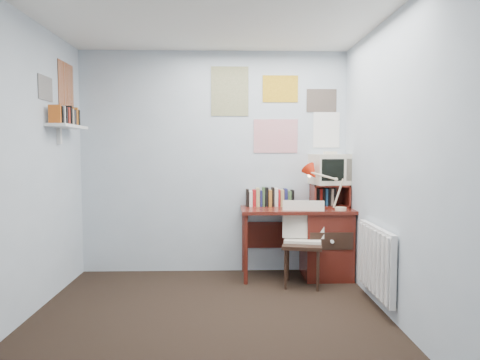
# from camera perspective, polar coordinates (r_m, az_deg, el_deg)

# --- Properties ---
(ground) EXTENTS (3.50, 3.50, 0.00)m
(ground) POSITION_cam_1_polar(r_m,az_deg,el_deg) (3.41, -4.38, -20.04)
(ground) COLOR black
(ground) RESTS_ON ground
(back_wall) EXTENTS (3.00, 0.02, 2.50)m
(back_wall) POSITION_cam_1_polar(r_m,az_deg,el_deg) (4.87, -3.48, 2.35)
(back_wall) COLOR silver
(back_wall) RESTS_ON ground
(right_wall) EXTENTS (0.02, 3.50, 2.50)m
(right_wall) POSITION_cam_1_polar(r_m,az_deg,el_deg) (3.39, 21.70, 1.35)
(right_wall) COLOR silver
(right_wall) RESTS_ON ground
(desk) EXTENTS (1.20, 0.55, 0.76)m
(desk) POSITION_cam_1_polar(r_m,az_deg,el_deg) (4.81, 10.70, -7.89)
(desk) COLOR #5F1E15
(desk) RESTS_ON ground
(desk_chair) EXTENTS (0.51, 0.49, 0.84)m
(desk_chair) POSITION_cam_1_polar(r_m,az_deg,el_deg) (4.46, 8.32, -8.59)
(desk_chair) COLOR black
(desk_chair) RESTS_ON ground
(desk_lamp) EXTENTS (0.35, 0.32, 0.43)m
(desk_lamp) POSITION_cam_1_polar(r_m,az_deg,el_deg) (4.59, 13.31, -1.27)
(desk_lamp) COLOR red
(desk_lamp) RESTS_ON desk
(tv_riser) EXTENTS (0.40, 0.30, 0.25)m
(tv_riser) POSITION_cam_1_polar(r_m,az_deg,el_deg) (4.86, 11.86, -2.04)
(tv_riser) COLOR #5F1E15
(tv_riser) RESTS_ON desk
(crt_tv) EXTENTS (0.44, 0.42, 0.37)m
(crt_tv) POSITION_cam_1_polar(r_m,az_deg,el_deg) (4.86, 11.91, 1.59)
(crt_tv) COLOR beige
(crt_tv) RESTS_ON tv_riser
(book_row) EXTENTS (0.60, 0.14, 0.22)m
(book_row) POSITION_cam_1_polar(r_m,az_deg,el_deg) (4.83, 4.36, -2.19)
(book_row) COLOR #5F1E15
(book_row) RESTS_ON desk
(radiator) EXTENTS (0.09, 0.80, 0.60)m
(radiator) POSITION_cam_1_polar(r_m,az_deg,el_deg) (4.01, 17.69, -10.20)
(radiator) COLOR white
(radiator) RESTS_ON right_wall
(wall_shelf) EXTENTS (0.20, 0.62, 0.24)m
(wall_shelf) POSITION_cam_1_polar(r_m,az_deg,el_deg) (4.50, -22.04, 6.64)
(wall_shelf) COLOR white
(wall_shelf) RESTS_ON left_wall
(posters_back) EXTENTS (1.20, 0.01, 0.90)m
(posters_back) POSITION_cam_1_polar(r_m,az_deg,el_deg) (4.91, 4.79, 9.36)
(posters_back) COLOR white
(posters_back) RESTS_ON back_wall
(posters_left) EXTENTS (0.01, 0.70, 0.60)m
(posters_left) POSITION_cam_1_polar(r_m,az_deg,el_deg) (4.57, -23.29, 11.36)
(posters_left) COLOR white
(posters_left) RESTS_ON left_wall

